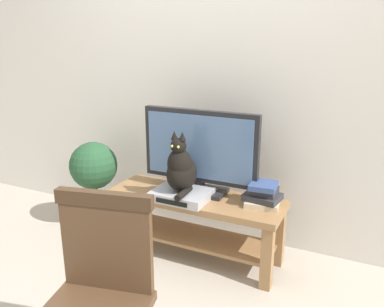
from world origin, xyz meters
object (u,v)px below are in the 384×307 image
(potted_plant, at_px, (95,180))
(media_box, at_px, (182,194))
(cat, at_px, (181,169))
(wooden_chair, at_px, (98,291))
(tv, at_px, (200,150))
(tv_stand, at_px, (195,214))
(book_stack, at_px, (263,195))

(potted_plant, bearing_deg, media_box, -8.80)
(cat, distance_m, wooden_chair, 1.15)
(tv, bearing_deg, media_box, -110.88)
(tv_stand, relative_size, tv, 1.47)
(tv, xyz_separation_m, media_box, (-0.06, -0.16, -0.28))
(tv_stand, relative_size, book_stack, 5.00)
(media_box, height_order, cat, cat)
(wooden_chair, relative_size, potted_plant, 1.27)
(tv, distance_m, potted_plant, 0.99)
(tv_stand, distance_m, potted_plant, 0.92)
(tv, bearing_deg, tv_stand, -90.02)
(book_stack, relative_size, potted_plant, 0.34)
(tv, distance_m, cat, 0.20)
(media_box, xyz_separation_m, book_stack, (0.52, 0.13, 0.04))
(wooden_chair, distance_m, book_stack, 1.31)
(tv, bearing_deg, cat, -109.00)
(cat, relative_size, wooden_chair, 0.45)
(tv, relative_size, book_stack, 3.40)
(wooden_chair, bearing_deg, tv, 96.39)
(tv, relative_size, media_box, 2.21)
(media_box, height_order, wooden_chair, wooden_chair)
(media_box, xyz_separation_m, potted_plant, (-0.86, 0.13, -0.08))
(book_stack, distance_m, potted_plant, 1.39)
(tv_stand, distance_m, wooden_chair, 1.25)
(wooden_chair, relative_size, book_stack, 3.78)
(cat, bearing_deg, tv_stand, 59.07)
(tv, height_order, media_box, tv)
(tv, distance_m, wooden_chair, 1.33)
(cat, bearing_deg, tv, 71.00)
(tv, height_order, cat, tv)
(media_box, bearing_deg, tv, 69.12)
(tv, relative_size, wooden_chair, 0.90)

